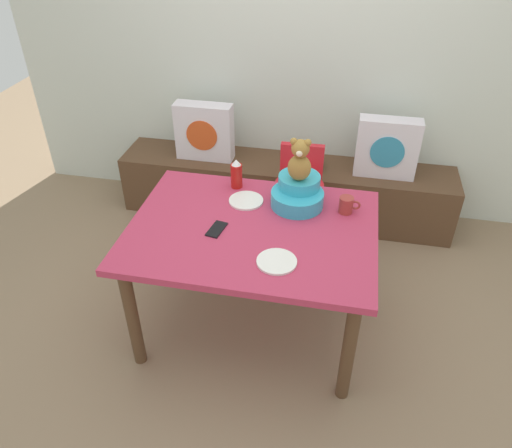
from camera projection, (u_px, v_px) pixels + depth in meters
name	position (u px, v px, depth m)	size (l,w,h in m)	color
ground_plane	(253.00, 322.00, 3.07)	(8.00, 8.00, 0.00)	#8C7256
back_wall	(295.00, 43.00, 3.52)	(4.40, 0.10, 2.60)	silver
window_bench	(285.00, 189.00, 3.93)	(2.60, 0.44, 0.46)	brown
pillow_floral_left	(204.00, 132.00, 3.76)	(0.44, 0.15, 0.44)	silver
pillow_floral_right	(387.00, 148.00, 3.53)	(0.44, 0.15, 0.44)	silver
book_stack	(310.00, 163.00, 3.75)	(0.20, 0.14, 0.06)	gray
dining_table	(252.00, 241.00, 2.69)	(1.33, 1.00, 0.74)	#B73351
highchair	(299.00, 188.00, 3.39)	(0.34, 0.45, 0.79)	red
infant_seat_teal	(298.00, 193.00, 2.79)	(0.30, 0.33, 0.16)	#32A9C5
teddy_bear	(300.00, 161.00, 2.67)	(0.13, 0.12, 0.25)	olive
ketchup_bottle	(236.00, 174.00, 2.93)	(0.07, 0.07, 0.18)	red
coffee_mug	(347.00, 205.00, 2.73)	(0.12, 0.08, 0.09)	#9E332D
dinner_plate_near	(277.00, 262.00, 2.39)	(0.20, 0.20, 0.01)	white
dinner_plate_far	(246.00, 201.00, 2.84)	(0.20, 0.20, 0.01)	white
cell_phone	(217.00, 229.00, 2.62)	(0.07, 0.14, 0.01)	black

